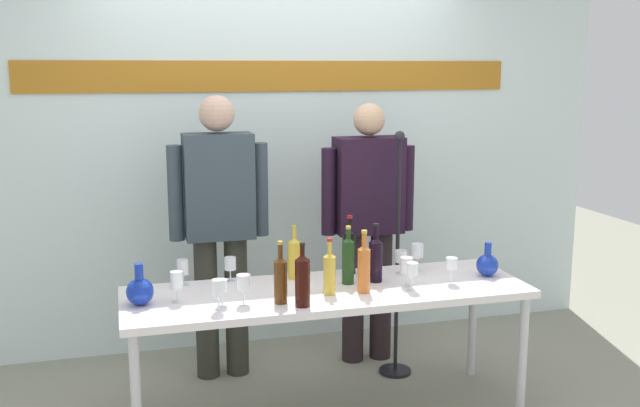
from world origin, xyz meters
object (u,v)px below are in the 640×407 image
object	(u,v)px
wine_glass_right_1	(401,257)
wine_glass_right_4	(412,270)
wine_bottle_0	(330,271)
wine_glass_left_5	(177,281)
wine_glass_right_3	(407,266)
wine_glass_left_3	(222,287)
microphone_stand	(397,295)
presenter_right	(368,216)
wine_bottle_2	(302,279)
wine_bottle_7	(376,258)
wine_bottle_5	(349,249)
wine_glass_right_0	(417,251)
wine_bottle_6	(348,259)
wine_glass_left_2	(218,289)
display_table	(328,299)
presenter_left	(219,219)
wine_bottle_3	(295,257)
wine_glass_left_0	(183,268)
decanter_blue_right	(487,264)
decanter_blue_left	(140,291)
wine_glass_right_2	(452,264)
wine_bottle_4	(281,278)
wine_glass_left_4	(230,264)

from	to	relation	value
wine_glass_right_1	wine_glass_right_4	distance (m)	0.33
wine_bottle_0	wine_glass_left_5	xyz separation A→B (m)	(-0.77, 0.08, -0.01)
wine_glass_right_3	wine_glass_left_3	bearing A→B (deg)	-176.66
microphone_stand	presenter_right	bearing A→B (deg)	110.44
wine_bottle_2	wine_bottle_7	world-z (taller)	wine_bottle_7
wine_bottle_0	wine_bottle_5	xyz separation A→B (m)	(0.22, 0.34, 0.02)
wine_glass_left_3	wine_glass_right_0	bearing A→B (deg)	15.18
wine_bottle_6	wine_glass_right_1	distance (m)	0.37
wine_bottle_2	wine_glass_left_2	world-z (taller)	wine_bottle_2
display_table	presenter_left	bearing A→B (deg)	123.71
wine_bottle_3	wine_bottle_7	xyz separation A→B (m)	(0.41, -0.18, 0.01)
wine_glass_left_0	wine_bottle_5	bearing A→B (deg)	-1.18
presenter_left	wine_bottle_0	xyz separation A→B (m)	(0.46, -0.80, -0.14)
decanter_blue_right	wine_glass_left_3	distance (m)	1.52
wine_bottle_7	wine_glass_left_2	xyz separation A→B (m)	(-0.90, -0.27, -0.02)
display_table	presenter_left	size ratio (longest dim) A/B	1.24
presenter_left	wine_glass_left_3	size ratio (longest dim) A/B	12.87
wine_glass_right_1	microphone_stand	distance (m)	0.43
display_table	wine_glass_right_1	distance (m)	0.53
display_table	presenter_right	xyz separation A→B (m)	(0.47, 0.71, 0.29)
wine_bottle_3	wine_glass_right_0	size ratio (longest dim) A/B	1.87
wine_bottle_0	wine_glass_right_1	size ratio (longest dim) A/B	2.20
wine_bottle_2	wine_glass_right_0	distance (m)	0.90
wine_glass_right_1	presenter_left	bearing A→B (deg)	150.52
presenter_right	wine_glass_right_0	bearing A→B (deg)	-76.66
presenter_left	wine_glass_left_5	bearing A→B (deg)	-113.82
wine_bottle_3	wine_bottle_6	bearing A→B (deg)	-34.05
decanter_blue_left	wine_glass_right_4	world-z (taller)	decanter_blue_left
presenter_left	wine_glass_right_3	xyz separation A→B (m)	(0.89, -0.78, -0.15)
wine_bottle_2	decanter_blue_right	bearing A→B (deg)	11.69
wine_glass_right_2	decanter_blue_right	bearing A→B (deg)	18.11
wine_bottle_4	wine_glass_left_5	size ratio (longest dim) A/B	2.00
wine_bottle_4	wine_glass_right_0	size ratio (longest dim) A/B	1.97
wine_bottle_0	wine_glass_left_5	bearing A→B (deg)	174.34
decanter_blue_right	wine_glass_right_4	xyz separation A→B (m)	(-0.52, -0.15, 0.04)
wine_bottle_5	presenter_right	bearing A→B (deg)	59.33
presenter_right	wine_bottle_0	distance (m)	0.94
wine_bottle_4	wine_glass_right_3	xyz separation A→B (m)	(0.71, 0.10, -0.02)
decanter_blue_right	wine_glass_right_3	bearing A→B (deg)	-173.18
wine_glass_left_5	wine_glass_right_1	bearing A→B (deg)	8.00
wine_bottle_3	wine_glass_left_4	world-z (taller)	wine_bottle_3
wine_glass_left_2	wine_bottle_0	bearing A→B (deg)	11.74
presenter_left	wine_bottle_0	bearing A→B (deg)	-60.14
decanter_blue_left	wine_bottle_6	world-z (taller)	wine_bottle_6
wine_glass_right_0	wine_glass_right_1	distance (m)	0.12
wine_glass_left_2	wine_glass_right_3	distance (m)	1.04
decanter_blue_right	wine_glass_left_5	bearing A→B (deg)	-179.82
display_table	presenter_left	distance (m)	0.91
wine_glass_left_5	wine_glass_right_0	distance (m)	1.40
wine_glass_left_5	wine_glass_right_0	world-z (taller)	wine_glass_right_0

